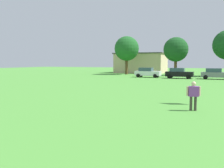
{
  "coord_description": "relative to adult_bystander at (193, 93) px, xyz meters",
  "views": [
    {
      "loc": [
        5.11,
        1.08,
        2.7
      ],
      "look_at": [
        0.84,
        10.99,
        1.74
      ],
      "focal_mm": 40.48,
      "sensor_mm": 36.0,
      "label": 1
    }
  ],
  "objects": [
    {
      "name": "parked_car_gray_2",
      "position": [
        0.62,
        27.35,
        -0.1
      ],
      "size": [
        4.3,
        2.02,
        1.68
      ],
      "color": "slate",
      "rests_on": "ground"
    },
    {
      "name": "parked_car_black_1",
      "position": [
        -4.81,
        27.06,
        -0.1
      ],
      "size": [
        4.3,
        2.02,
        1.68
      ],
      "color": "black",
      "rests_on": "ground"
    },
    {
      "name": "house_left",
      "position": [
        -16.18,
        43.87,
        1.42
      ],
      "size": [
        11.58,
        8.22,
        4.73
      ],
      "color": "beige",
      "rests_on": "ground"
    },
    {
      "name": "parked_car_white_0",
      "position": [
        -10.23,
        27.81,
        -0.1
      ],
      "size": [
        4.3,
        2.02,
        1.68
      ],
      "color": "white",
      "rests_on": "ground"
    },
    {
      "name": "tree_far_left",
      "position": [
        -16.95,
        35.8,
        4.44
      ],
      "size": [
        5.13,
        5.13,
        8.0
      ],
      "color": "brown",
      "rests_on": "ground"
    },
    {
      "name": "adult_bystander",
      "position": [
        0.0,
        0.0,
        0.0
      ],
      "size": [
        0.74,
        0.43,
        1.62
      ],
      "rotation": [
        0.0,
        0.0,
        0.28
      ],
      "color": "#3F3833",
      "rests_on": "ground"
    },
    {
      "name": "tree_left",
      "position": [
        -6.83,
        36.03,
        4.07
      ],
      "size": [
        4.78,
        4.78,
        7.45
      ],
      "color": "brown",
      "rests_on": "ground"
    },
    {
      "name": "ground_plane",
      "position": [
        -3.78,
        14.52,
        -0.96
      ],
      "size": [
        160.0,
        160.0,
        0.0
      ],
      "primitive_type": "plane",
      "color": "#4C9338"
    }
  ]
}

